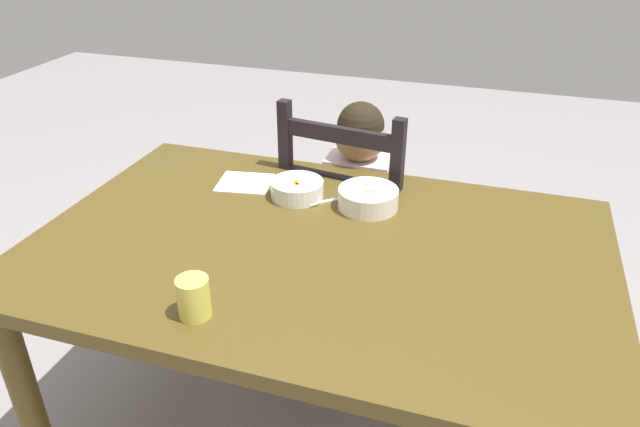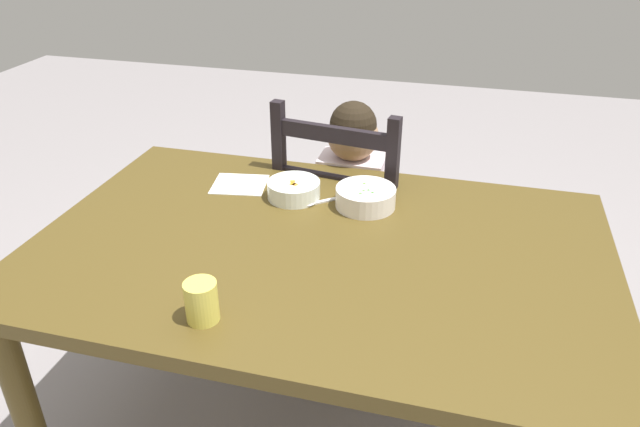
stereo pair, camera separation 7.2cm
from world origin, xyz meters
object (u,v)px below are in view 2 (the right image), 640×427
at_px(bowl_of_carrots, 294,189).
at_px(dining_chair, 347,235).
at_px(bowl_of_peas, 366,197).
at_px(child_figure, 350,194).
at_px(spoon, 314,203).
at_px(drinking_cup, 202,301).
at_px(dining_table, 319,273).

bearing_deg(bowl_of_carrots, dining_chair, 71.34).
bearing_deg(bowl_of_peas, dining_chair, 111.31).
bearing_deg(child_figure, bowl_of_peas, -69.82).
bearing_deg(child_figure, spoon, -96.83).
relative_size(child_figure, drinking_cup, 10.08).
bearing_deg(bowl_of_peas, child_figure, 110.18).
height_order(bowl_of_peas, spoon, bowl_of_peas).
relative_size(bowl_of_peas, bowl_of_carrots, 1.11).
bearing_deg(spoon, bowl_of_peas, 9.80).
relative_size(child_figure, spoon, 7.92).
xyz_separation_m(dining_table, bowl_of_peas, (0.08, 0.23, 0.12)).
height_order(dining_chair, bowl_of_peas, dining_chair).
xyz_separation_m(dining_chair, bowl_of_peas, (0.12, -0.30, 0.32)).
distance_m(dining_chair, bowl_of_peas, 0.45).
bearing_deg(dining_table, bowl_of_carrots, 120.85).
xyz_separation_m(spoon, drinking_cup, (-0.09, -0.57, 0.04)).
bearing_deg(dining_chair, dining_table, -85.68).
xyz_separation_m(child_figure, bowl_of_carrots, (-0.11, -0.29, 0.15)).
distance_m(dining_chair, bowl_of_carrots, 0.44).
height_order(child_figure, bowl_of_peas, child_figure).
distance_m(child_figure, spoon, 0.34).
distance_m(bowl_of_peas, spoon, 0.15).
xyz_separation_m(dining_table, bowl_of_carrots, (-0.14, 0.23, 0.12)).
relative_size(dining_chair, child_figure, 1.03).
bearing_deg(bowl_of_peas, spoon, -170.20).
distance_m(dining_chair, drinking_cup, 0.96).
relative_size(dining_table, drinking_cup, 15.94).
bearing_deg(bowl_of_peas, dining_table, -107.82).
relative_size(bowl_of_carrots, spoon, 1.32).
distance_m(bowl_of_carrots, drinking_cup, 0.59).
height_order(bowl_of_carrots, spoon, bowl_of_carrots).
bearing_deg(bowl_of_carrots, bowl_of_peas, -0.00).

